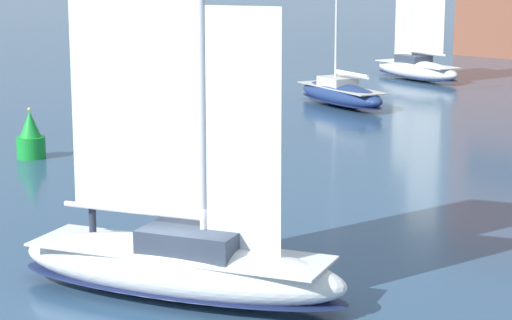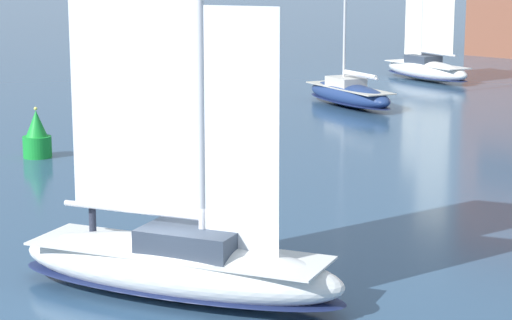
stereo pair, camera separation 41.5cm
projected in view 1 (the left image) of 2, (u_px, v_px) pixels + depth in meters
ground_plane at (179, 296)px, 26.71m from camera, size 400.00×400.00×0.00m
sailboat_main at (179, 259)px, 26.50m from camera, size 9.79×5.89×13.02m
sailboat_moored_mid_channel at (417, 67)px, 73.10m from camera, size 9.02×4.82×11.94m
sailboat_moored_far_slip at (341, 93)px, 60.45m from camera, size 8.62×4.92×11.44m
channel_buoy at (31, 138)px, 44.80m from camera, size 1.29×1.29×2.31m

